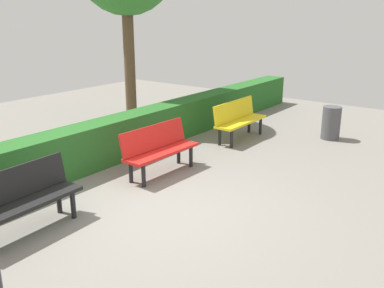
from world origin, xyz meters
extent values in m
plane|color=gray|center=(0.00, 0.00, 0.00)|extent=(17.87, 17.87, 0.00)
cube|color=yellow|center=(-3.80, -0.77, 0.41)|extent=(1.59, 0.42, 0.05)
cube|color=yellow|center=(-3.80, -0.96, 0.65)|extent=(1.59, 0.11, 0.42)
cylinder|color=black|center=(-4.45, -0.63, 0.20)|extent=(0.07, 0.07, 0.39)
cylinder|color=black|center=(-4.45, -0.93, 0.20)|extent=(0.07, 0.07, 0.39)
cylinder|color=black|center=(-3.16, -0.62, 0.20)|extent=(0.07, 0.07, 0.39)
cylinder|color=black|center=(-3.16, -0.92, 0.20)|extent=(0.07, 0.07, 0.39)
cube|color=red|center=(-1.12, -0.79, 0.41)|extent=(1.54, 0.48, 0.05)
cube|color=red|center=(-1.13, -0.98, 0.65)|extent=(1.53, 0.20, 0.42)
cylinder|color=black|center=(-1.73, -0.62, 0.20)|extent=(0.07, 0.07, 0.39)
cylinder|color=black|center=(-1.74, -0.92, 0.20)|extent=(0.07, 0.07, 0.39)
cylinder|color=black|center=(-0.50, -0.67, 0.20)|extent=(0.07, 0.07, 0.39)
cylinder|color=black|center=(-0.51, -0.97, 0.20)|extent=(0.07, 0.07, 0.39)
cube|color=black|center=(1.50, -0.82, 0.41)|extent=(1.52, 0.48, 0.05)
cube|color=black|center=(1.51, -1.01, 0.65)|extent=(1.51, 0.17, 0.42)
cylinder|color=black|center=(0.89, -0.70, 0.20)|extent=(0.07, 0.07, 0.39)
cylinder|color=black|center=(0.91, -0.99, 0.20)|extent=(0.07, 0.07, 0.39)
cube|color=#266023|center=(-1.19, -2.06, 0.41)|extent=(13.87, 0.57, 0.81)
cylinder|color=brown|center=(-3.62, -4.00, 1.57)|extent=(0.28, 0.28, 3.14)
cylinder|color=#4C4C51|center=(-5.07, 0.82, 0.37)|extent=(0.41, 0.41, 0.74)
camera|label=1|loc=(4.19, 3.81, 2.74)|focal=39.66mm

